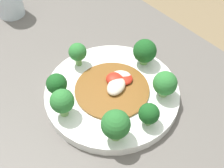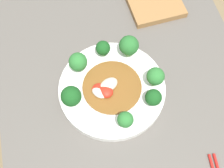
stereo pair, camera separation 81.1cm
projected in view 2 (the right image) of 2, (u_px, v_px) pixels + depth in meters
ground_plane at (119, 150)px, 1.51m from camera, size 8.00×8.00×0.00m
table at (121, 126)px, 1.19m from camera, size 0.96×0.69×0.72m
plate at (112, 89)px, 0.84m from camera, size 0.29×0.29×0.02m
broccoli_south at (71, 96)px, 0.78m from camera, size 0.05×0.05×0.06m
broccoli_northwest at (129, 46)px, 0.84m from camera, size 0.05×0.05×0.07m
broccoli_north at (155, 77)px, 0.80m from camera, size 0.05×0.05×0.06m
broccoli_southwest at (78, 62)px, 0.83m from camera, size 0.05×0.05×0.06m
broccoli_northeast at (153, 98)px, 0.79m from camera, size 0.04×0.04×0.05m
broccoli_east at (125, 120)px, 0.75m from camera, size 0.04×0.04×0.06m
broccoli_west at (103, 48)px, 0.85m from camera, size 0.04×0.04×0.05m
stirfry_center at (108, 88)px, 0.82m from camera, size 0.16×0.16×0.02m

